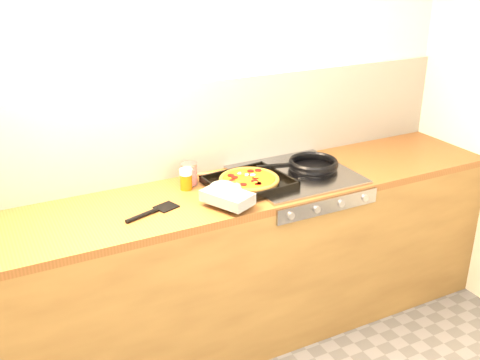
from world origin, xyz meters
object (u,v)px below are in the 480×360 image
frying_pan (312,165)px  tomato_can (189,174)px  juice_glass (186,179)px  pizza_on_tray (242,185)px

frying_pan → tomato_can: bearing=167.9°
frying_pan → tomato_can: tomato_can is taller
frying_pan → tomato_can: size_ratio=4.08×
frying_pan → juice_glass: size_ratio=4.42×
pizza_on_tray → juice_glass: 0.29m
pizza_on_tray → juice_glass: size_ratio=4.88×
tomato_can → frying_pan: bearing=-12.1°
pizza_on_tray → juice_glass: bearing=144.6°
tomato_can → juice_glass: bearing=-128.0°
pizza_on_tray → frying_pan: (0.47, 0.07, -0.00)m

